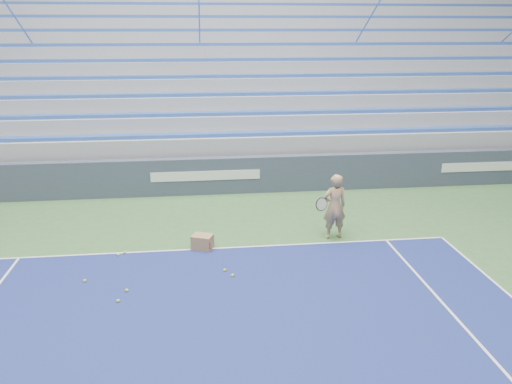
% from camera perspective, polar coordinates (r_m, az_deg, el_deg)
% --- Properties ---
extents(sponsor_barrier, '(30.00, 0.32, 1.10)m').
position_cam_1_polar(sponsor_barrier, '(14.91, -5.75, 1.85)').
color(sponsor_barrier, '#384156').
rests_on(sponsor_barrier, ground).
extents(bleachers, '(31.00, 9.15, 7.30)m').
position_cam_1_polar(bleachers, '(20.16, -6.26, 11.37)').
color(bleachers, '#999CA1').
rests_on(bleachers, ground).
extents(tennis_player, '(0.91, 0.84, 1.57)m').
position_cam_1_polar(tennis_player, '(11.73, 8.95, -1.66)').
color(tennis_player, tan).
rests_on(tennis_player, ground).
extents(ball_box, '(0.53, 0.48, 0.33)m').
position_cam_1_polar(ball_box, '(11.31, -6.13, -5.71)').
color(ball_box, '#957348').
rests_on(ball_box, ground).
extents(tennis_ball_0, '(0.07, 0.07, 0.07)m').
position_cam_1_polar(tennis_ball_0, '(11.36, -15.48, -6.92)').
color(tennis_ball_0, '#C0D72C').
rests_on(tennis_ball_0, ground).
extents(tennis_ball_1, '(0.07, 0.07, 0.07)m').
position_cam_1_polar(tennis_ball_1, '(10.45, -18.99, -9.58)').
color(tennis_ball_1, '#C0D72C').
rests_on(tennis_ball_1, ground).
extents(tennis_ball_2, '(0.07, 0.07, 0.07)m').
position_cam_1_polar(tennis_ball_2, '(10.32, -3.59, -8.91)').
color(tennis_ball_2, '#C0D72C').
rests_on(tennis_ball_2, ground).
extents(tennis_ball_3, '(0.07, 0.07, 0.07)m').
position_cam_1_polar(tennis_ball_3, '(11.62, -6.77, -5.76)').
color(tennis_ball_3, '#C0D72C').
rests_on(tennis_ball_3, ground).
extents(tennis_ball_4, '(0.07, 0.07, 0.07)m').
position_cam_1_polar(tennis_ball_4, '(10.11, -2.68, -9.50)').
color(tennis_ball_4, '#C0D72C').
rests_on(tennis_ball_4, ground).
extents(tennis_ball_5, '(0.07, 0.07, 0.07)m').
position_cam_1_polar(tennis_ball_5, '(9.88, -14.56, -10.83)').
color(tennis_ball_5, '#C0D72C').
rests_on(tennis_ball_5, ground).
extents(tennis_ball_6, '(0.07, 0.07, 0.07)m').
position_cam_1_polar(tennis_ball_6, '(11.42, -14.76, -6.72)').
color(tennis_ball_6, '#C0D72C').
rests_on(tennis_ball_6, ground).
extents(tennis_ball_7, '(0.07, 0.07, 0.07)m').
position_cam_1_polar(tennis_ball_7, '(9.58, -15.47, -11.91)').
color(tennis_ball_7, '#C0D72C').
rests_on(tennis_ball_7, ground).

